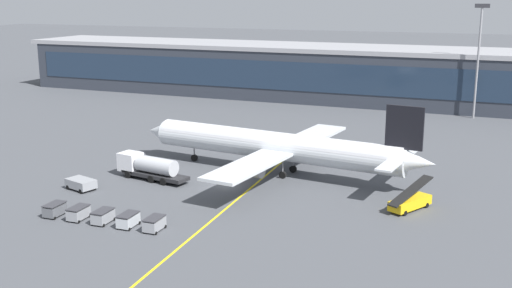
{
  "coord_description": "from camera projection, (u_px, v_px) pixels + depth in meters",
  "views": [
    {
      "loc": [
        33.17,
        -71.15,
        24.51
      ],
      "look_at": [
        1.85,
        5.67,
        4.5
      ],
      "focal_mm": 43.74,
      "sensor_mm": 36.0,
      "label": 1
    }
  ],
  "objects": [
    {
      "name": "belt_loader",
      "position": [
        410.0,
        202.0,
        72.48
      ],
      "size": [
        4.45,
        6.74,
        3.49
      ],
      "color": "yellow",
      "rests_on": "ground_plane"
    },
    {
      "name": "baggage_cart_4",
      "position": [
        154.0,
        224.0,
        66.13
      ],
      "size": [
        1.69,
        2.7,
        1.48
      ],
      "color": "gray",
      "rests_on": "ground_plane"
    },
    {
      "name": "baggage_cart_1",
      "position": [
        78.0,
        213.0,
        69.39
      ],
      "size": [
        1.69,
        2.7,
        1.48
      ],
      "color": "gray",
      "rests_on": "ground_plane"
    },
    {
      "name": "ground_plane",
      "position": [
        227.0,
        185.0,
        81.97
      ],
      "size": [
        700.0,
        700.0,
        0.0
      ],
      "primitive_type": "plane",
      "color": "#47494F"
    },
    {
      "name": "fuel_tanker",
      "position": [
        148.0,
        167.0,
        84.41
      ],
      "size": [
        11.07,
        4.26,
        3.25
      ],
      "color": "#232326",
      "rests_on": "ground_plane"
    },
    {
      "name": "terminal_building",
      "position": [
        383.0,
        75.0,
        143.33
      ],
      "size": [
        184.75,
        21.08,
        12.59
      ],
      "color": "#2D333D",
      "rests_on": "ground_plane"
    },
    {
      "name": "pushback_tug",
      "position": [
        81.0,
        183.0,
        79.93
      ],
      "size": [
        4.29,
        3.26,
        1.4
      ],
      "color": "gray",
      "rests_on": "ground_plane"
    },
    {
      "name": "apron_lead_in_line",
      "position": [
        256.0,
        184.0,
        82.56
      ],
      "size": [
        3.94,
        79.93,
        0.01
      ],
      "primitive_type": "cube",
      "rotation": [
        0.0,
        0.0,
        0.05
      ],
      "color": "yellow",
      "rests_on": "ground_plane"
    },
    {
      "name": "baggage_cart_0",
      "position": [
        55.0,
        209.0,
        70.47
      ],
      "size": [
        1.69,
        2.7,
        1.48
      ],
      "color": "#595B60",
      "rests_on": "ground_plane"
    },
    {
      "name": "baggage_cart_3",
      "position": [
        128.0,
        220.0,
        67.21
      ],
      "size": [
        1.69,
        2.7,
        1.48
      ],
      "color": "#B2B7BC",
      "rests_on": "ground_plane"
    },
    {
      "name": "main_airliner",
      "position": [
        276.0,
        146.0,
        86.43
      ],
      "size": [
        44.2,
        35.37,
        11.17
      ],
      "color": "silver",
      "rests_on": "ground_plane"
    },
    {
      "name": "apron_light_mast_0",
      "position": [
        479.0,
        52.0,
        123.27
      ],
      "size": [
        2.8,
        0.5,
        22.67
      ],
      "color": "gray",
      "rests_on": "ground_plane"
    },
    {
      "name": "baggage_cart_2",
      "position": [
        103.0,
        216.0,
        68.3
      ],
      "size": [
        1.69,
        2.7,
        1.48
      ],
      "color": "gray",
      "rests_on": "ground_plane"
    }
  ]
}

